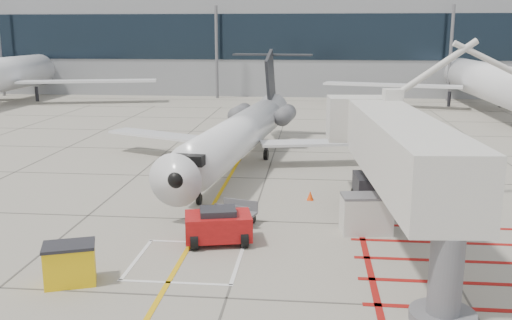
# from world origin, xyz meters

# --- Properties ---
(ground_plane) EXTENTS (260.00, 260.00, 0.00)m
(ground_plane) POSITION_xyz_m (0.00, 0.00, 0.00)
(ground_plane) COLOR #9B9686
(ground_plane) RESTS_ON ground
(regional_jet) EXTENTS (24.51, 29.44, 7.11)m
(regional_jet) POSITION_xyz_m (-2.25, 12.67, 3.56)
(regional_jet) COLOR silver
(regional_jet) RESTS_ON ground_plane
(jet_bridge) EXTENTS (9.69, 18.26, 7.07)m
(jet_bridge) POSITION_xyz_m (6.41, 1.22, 3.53)
(jet_bridge) COLOR silver
(jet_bridge) RESTS_ON ground_plane
(pushback_tug) EXTENTS (3.05, 2.28, 1.60)m
(pushback_tug) POSITION_xyz_m (-1.10, 1.05, 0.80)
(pushback_tug) COLOR #AD1011
(pushback_tug) RESTS_ON ground_plane
(spill_bin) EXTENTS (2.00, 1.66, 1.49)m
(spill_bin) POSITION_xyz_m (-5.65, -3.39, 0.74)
(spill_bin) COLOR yellow
(spill_bin) RESTS_ON ground_plane
(baggage_cart) EXTENTS (1.96, 1.52, 1.09)m
(baggage_cart) POSITION_xyz_m (-0.66, 3.50, 0.55)
(baggage_cart) COLOR #5B5B60
(baggage_cart) RESTS_ON ground_plane
(ground_power_unit) EXTENTS (2.32, 1.53, 1.72)m
(ground_power_unit) POSITION_xyz_m (5.19, 2.96, 0.86)
(ground_power_unit) COLOR silver
(ground_power_unit) RESTS_ON ground_plane
(cone_nose) EXTENTS (0.40, 0.40, 0.56)m
(cone_nose) POSITION_xyz_m (-1.16, 5.27, 0.28)
(cone_nose) COLOR #FF610D
(cone_nose) RESTS_ON ground_plane
(cone_side) EXTENTS (0.36, 0.36, 0.49)m
(cone_side) POSITION_xyz_m (2.71, 7.72, 0.25)
(cone_side) COLOR #FF490D
(cone_side) RESTS_ON ground_plane
(terminal_building) EXTENTS (180.00, 28.00, 14.00)m
(terminal_building) POSITION_xyz_m (10.00, 70.00, 7.00)
(terminal_building) COLOR gray
(terminal_building) RESTS_ON ground_plane
(terminal_glass_band) EXTENTS (180.00, 0.10, 6.00)m
(terminal_glass_band) POSITION_xyz_m (10.00, 55.95, 8.00)
(terminal_glass_band) COLOR black
(terminal_glass_band) RESTS_ON ground_plane
(bg_aircraft_b) EXTENTS (37.41, 41.57, 12.47)m
(bg_aircraft_b) POSITION_xyz_m (-35.39, 46.00, 6.24)
(bg_aircraft_b) COLOR silver
(bg_aircraft_b) RESTS_ON ground_plane
(bg_aircraft_c) EXTENTS (35.62, 39.58, 11.87)m
(bg_aircraft_c) POSITION_xyz_m (21.80, 46.00, 5.94)
(bg_aircraft_c) COLOR silver
(bg_aircraft_c) RESTS_ON ground_plane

